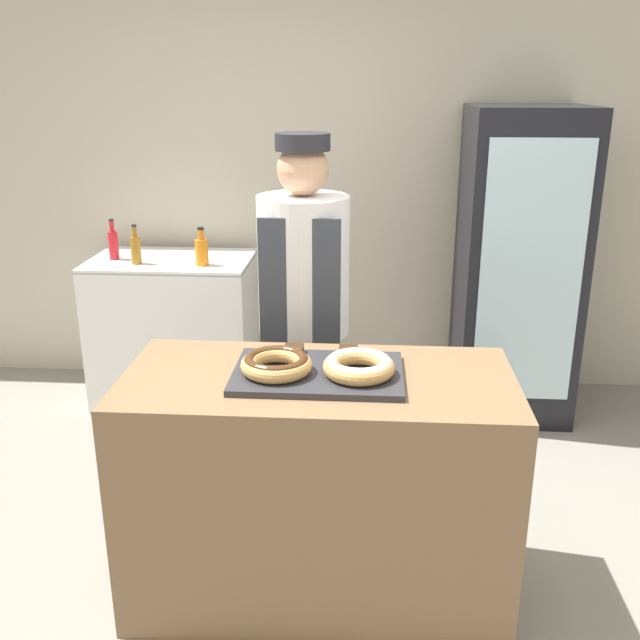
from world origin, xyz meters
The scene contains 14 objects.
ground_plane centered at (0.00, 0.00, 0.00)m, with size 14.00×14.00×0.00m, color gray.
wall_back centered at (0.00, 2.13, 1.35)m, with size 8.00×0.06×2.70m.
display_counter centered at (0.00, 0.00, 0.45)m, with size 1.42×0.67×0.91m.
serving_tray centered at (0.00, 0.00, 0.92)m, with size 0.60×0.40×0.02m.
donut_chocolate_glaze centered at (-0.15, -0.03, 0.97)m, with size 0.25×0.25×0.07m.
donut_light_glaze centered at (0.15, -0.03, 0.97)m, with size 0.25×0.25×0.07m.
brownie_back_left centered at (-0.10, 0.15, 0.95)m, with size 0.07×0.07×0.03m.
brownie_back_right centered at (0.10, 0.15, 0.95)m, with size 0.07×0.07×0.03m.
baker_person centered at (-0.12, 0.70, 0.89)m, with size 0.41×0.41×1.71m.
beverage_fridge centered at (1.03, 1.73, 0.89)m, with size 0.65×0.69×1.78m.
chest_freezer centered at (-1.01, 1.73, 0.45)m, with size 0.96×0.61×0.90m.
bottle_red centered at (-1.34, 1.70, 0.99)m, with size 0.06×0.06×0.24m.
bottle_amber centered at (-1.17, 1.60, 0.99)m, with size 0.06×0.06×0.23m.
bottle_orange centered at (-0.79, 1.59, 0.98)m, with size 0.08×0.08×0.22m.
Camera 1 is at (0.17, -2.34, 1.93)m, focal length 40.00 mm.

